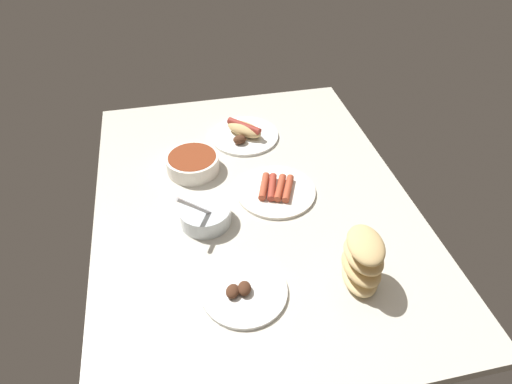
{
  "coord_description": "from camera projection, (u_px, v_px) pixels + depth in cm",
  "views": [
    {
      "loc": [
        92.02,
        -19.1,
        86.44
      ],
      "look_at": [
        -0.1,
        0.78,
        3.0
      ],
      "focal_mm": 30.85,
      "sensor_mm": 36.0,
      "label": 1
    }
  ],
  "objects": [
    {
      "name": "ground_plane",
      "position": [
        253.0,
        204.0,
        1.29
      ],
      "size": [
        120.0,
        90.0,
        3.0
      ],
      "primitive_type": "cube",
      "color": "beige"
    },
    {
      "name": "plate_sausages",
      "position": [
        276.0,
        190.0,
        1.3
      ],
      "size": [
        23.39,
        23.39,
        3.14
      ],
      "color": "white",
      "rests_on": "ground_plane"
    },
    {
      "name": "plate_grilled_meat",
      "position": [
        244.0,
        291.0,
        1.03
      ],
      "size": [
        20.41,
        20.41,
        3.38
      ],
      "color": "white",
      "rests_on": "ground_plane"
    },
    {
      "name": "bread_stack",
      "position": [
        362.0,
        261.0,
        1.02
      ],
      "size": [
        13.78,
        10.33,
        14.4
      ],
      "color": "#E5C689",
      "rests_on": "ground_plane"
    },
    {
      "name": "bowl_coleslaw",
      "position": [
        205.0,
        214.0,
        1.19
      ],
      "size": [
        14.08,
        14.19,
        14.53
      ],
      "color": "silver",
      "rests_on": "ground_plane"
    },
    {
      "name": "bowl_chili",
      "position": [
        193.0,
        163.0,
        1.36
      ],
      "size": [
        16.44,
        16.44,
        5.29
      ],
      "color": "white",
      "rests_on": "ground_plane"
    },
    {
      "name": "plate_hotdog_assembled",
      "position": [
        244.0,
        133.0,
        1.51
      ],
      "size": [
        23.4,
        23.4,
        5.61
      ],
      "color": "white",
      "rests_on": "ground_plane"
    }
  ]
}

